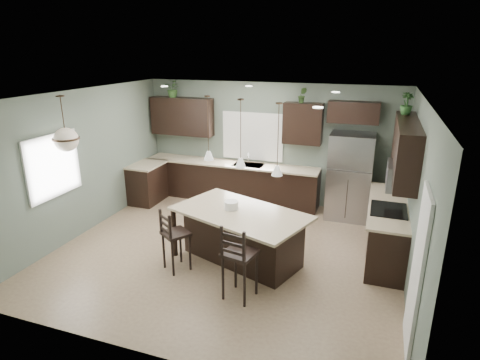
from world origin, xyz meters
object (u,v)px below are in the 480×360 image
object	(u,v)px
bar_stool_left	(176,240)
bar_stool_right	(240,261)
refrigerator	(350,177)
plant_back_left	(173,88)
kitchen_island	(241,237)
serving_dish	(231,205)

from	to	relation	value
bar_stool_left	bar_stool_right	distance (m)	1.32
refrigerator	bar_stool_left	xyz separation A→B (m)	(-2.47, -3.18, -0.39)
bar_stool_left	plant_back_left	bearing A→B (deg)	151.24
refrigerator	bar_stool_left	distance (m)	4.04
refrigerator	bar_stool_right	size ratio (longest dim) A/B	1.55
kitchen_island	plant_back_left	xyz separation A→B (m)	(-2.69, 2.82, 2.14)
refrigerator	kitchen_island	world-z (taller)	refrigerator
kitchen_island	serving_dish	distance (m)	0.57
kitchen_island	bar_stool_left	xyz separation A→B (m)	(-0.91, -0.59, 0.07)
kitchen_island	bar_stool_right	size ratio (longest dim) A/B	1.87
bar_stool_right	plant_back_left	world-z (taller)	plant_back_left
bar_stool_left	plant_back_left	world-z (taller)	plant_back_left
plant_back_left	serving_dish	bearing A→B (deg)	-47.77
refrigerator	bar_stool_left	bearing A→B (deg)	-127.84
bar_stool_left	bar_stool_right	xyz separation A→B (m)	(1.25, -0.40, 0.06)
serving_dish	bar_stool_right	bearing A→B (deg)	-63.71
serving_dish	bar_stool_right	world-z (taller)	bar_stool_right
bar_stool_left	bar_stool_right	bearing A→B (deg)	15.84
bar_stool_right	refrigerator	bearing A→B (deg)	82.11
plant_back_left	refrigerator	bearing A→B (deg)	-3.17
bar_stool_left	plant_back_left	xyz separation A→B (m)	(-1.77, 3.41, 2.07)
kitchen_island	bar_stool_right	distance (m)	1.06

